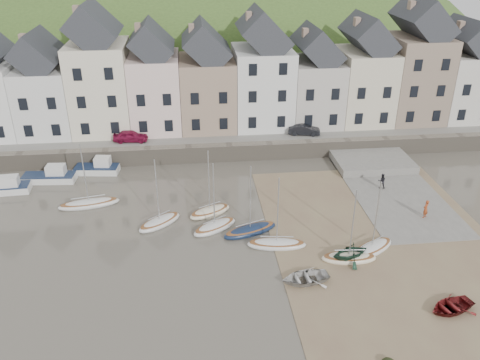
{
  "coord_description": "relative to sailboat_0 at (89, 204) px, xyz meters",
  "views": [
    {
      "loc": [
        -4.13,
        -32.48,
        22.47
      ],
      "look_at": [
        0.0,
        6.0,
        3.0
      ],
      "focal_mm": 37.2,
      "sensor_mm": 36.0,
      "label": 1
    }
  ],
  "objects": [
    {
      "name": "rowboat_green",
      "position": [
        21.01,
        -10.76,
        0.58
      ],
      "size": [
        3.52,
        3.24,
        1.55
      ],
      "primitive_type": "imported",
      "rotation": [
        0.0,
        0.0,
        -1.3
      ],
      "color": "#173425",
      "rests_on": "beach"
    },
    {
      "name": "sailboat_7",
      "position": [
        21.01,
        -10.65,
        0.01
      ],
      "size": [
        4.29,
        1.81,
        6.32
      ],
      "color": "beige",
      "rests_on": "ground"
    },
    {
      "name": "rowboat_red",
      "position": [
        25.99,
        -16.85,
        0.14
      ],
      "size": [
        3.75,
        3.14,
        0.67
      ],
      "primitive_type": "imported",
      "rotation": [
        0.0,
        0.0,
        -1.28
      ],
      "color": "maroon",
      "rests_on": "beach"
    },
    {
      "name": "townhouse_terrace",
      "position": [
        15.36,
        15.85,
        7.07
      ],
      "size": [
        61.05,
        8.0,
        13.93
      ],
      "color": "silver",
      "rests_on": "quay_land"
    },
    {
      "name": "car_left",
      "position": [
        2.93,
        11.35,
        1.98
      ],
      "size": [
        3.87,
        1.78,
        1.28
      ],
      "primitive_type": "imported",
      "rotation": [
        0.0,
        0.0,
        1.5
      ],
      "color": "maroon",
      "rests_on": "quay_street"
    },
    {
      "name": "beach",
      "position": [
        24.6,
        -8.15,
        -0.23
      ],
      "size": [
        18.0,
        26.0,
        0.06
      ],
      "primitive_type": "cube",
      "color": "brown",
      "rests_on": "ground"
    },
    {
      "name": "sailboat_4",
      "position": [
        15.86,
        -8.26,
        0.0
      ],
      "size": [
        4.86,
        2.06,
        6.32
      ],
      "color": "silver",
      "rests_on": "ground"
    },
    {
      "name": "rowboat_white",
      "position": [
        17.1,
        -12.87,
        0.16
      ],
      "size": [
        3.77,
        2.92,
        0.72
      ],
      "primitive_type": "imported",
      "rotation": [
        0.0,
        0.0,
        -1.43
      ],
      "color": "beige",
      "rests_on": "beach"
    },
    {
      "name": "motorboat_2",
      "position": [
        -0.15,
        7.05,
        0.32
      ],
      "size": [
        4.65,
        2.26,
        1.7
      ],
      "color": "silver",
      "rests_on": "ground"
    },
    {
      "name": "sailboat_6",
      "position": [
        23.16,
        -9.67,
        0.0
      ],
      "size": [
        4.57,
        3.57,
        6.32
      ],
      "color": "silver",
      "rests_on": "ground"
    },
    {
      "name": "hillside",
      "position": [
        8.6,
        51.85,
        -18.25
      ],
      "size": [
        134.4,
        84.0,
        84.0
      ],
      "color": "#385321",
      "rests_on": "ground"
    },
    {
      "name": "sailboat_1",
      "position": [
        6.51,
        -3.93,
        0.01
      ],
      "size": [
        4.18,
        3.8,
        6.32
      ],
      "color": "silver",
      "rests_on": "ground"
    },
    {
      "name": "quay_street",
      "position": [
        13.6,
        12.35,
        1.29
      ],
      "size": [
        70.0,
        7.0,
        0.1
      ],
      "primitive_type": "cube",
      "color": "slate",
      "rests_on": "quay_land"
    },
    {
      "name": "quay_land",
      "position": [
        13.6,
        23.85,
        0.49
      ],
      "size": [
        90.0,
        30.0,
        1.5
      ],
      "primitive_type": "cube",
      "color": "#385321",
      "rests_on": "ground"
    },
    {
      "name": "person_red",
      "position": [
        29.42,
        -5.33,
        0.69
      ],
      "size": [
        0.72,
        0.68,
        1.66
      ],
      "primitive_type": "imported",
      "rotation": [
        0.0,
        0.0,
        3.78
      ],
      "color": "#933B1A",
      "rests_on": "slipway"
    },
    {
      "name": "seawall",
      "position": [
        13.6,
        8.85,
        0.64
      ],
      "size": [
        70.0,
        1.2,
        1.8
      ],
      "primitive_type": "cube",
      "color": "slate",
      "rests_on": "ground"
    },
    {
      "name": "motorboat_0",
      "position": [
        -4.57,
        5.54,
        0.32
      ],
      "size": [
        5.27,
        2.13,
        1.7
      ],
      "color": "silver",
      "rests_on": "ground"
    },
    {
      "name": "motorboat_1",
      "position": [
        -8.46,
        3.51,
        0.32
      ],
      "size": [
        5.16,
        2.08,
        1.7
      ],
      "color": "silver",
      "rests_on": "ground"
    },
    {
      "name": "ground",
      "position": [
        13.6,
        -8.15,
        -0.26
      ],
      "size": [
        160.0,
        160.0,
        0.0
      ],
      "primitive_type": "plane",
      "color": "#4E473D",
      "rests_on": "ground"
    },
    {
      "name": "slipway",
      "position": [
        28.6,
        -0.15,
        -0.2
      ],
      "size": [
        8.0,
        18.0,
        0.12
      ],
      "primitive_type": "cube",
      "color": "slate",
      "rests_on": "ground"
    },
    {
      "name": "sailboat_5",
      "position": [
        14.02,
        -6.0,
        0.0
      ],
      "size": [
        5.03,
        3.12,
        6.32
      ],
      "color": "#13223E",
      "rests_on": "ground"
    },
    {
      "name": "person_dark",
      "position": [
        27.62,
        0.36,
        0.63
      ],
      "size": [
        0.85,
        0.73,
        1.53
      ],
      "primitive_type": "imported",
      "rotation": [
        0.0,
        0.0,
        2.92
      ],
      "color": "black",
      "rests_on": "slipway"
    },
    {
      "name": "sailboat_0",
      "position": [
        0.0,
        0.0,
        0.0
      ],
      "size": [
        5.65,
        2.47,
        6.32
      ],
      "color": "silver",
      "rests_on": "ground"
    },
    {
      "name": "sailboat_2",
      "position": [
        10.87,
        -2.61,
        0.01
      ],
      "size": [
        4.2,
        3.15,
        6.32
      ],
      "color": "beige",
      "rests_on": "ground"
    },
    {
      "name": "sailboat_3",
      "position": [
        11.14,
        -5.17,
        0.01
      ],
      "size": [
        4.31,
        3.49,
        6.32
      ],
      "color": "silver",
      "rests_on": "ground"
    },
    {
      "name": "car_right",
      "position": [
        22.4,
        11.35,
        1.93
      ],
      "size": [
        3.78,
        1.97,
        1.19
      ],
      "primitive_type": "imported",
      "rotation": [
        0.0,
        0.0,
        1.36
      ],
      "color": "black",
      "rests_on": "quay_street"
    }
  ]
}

